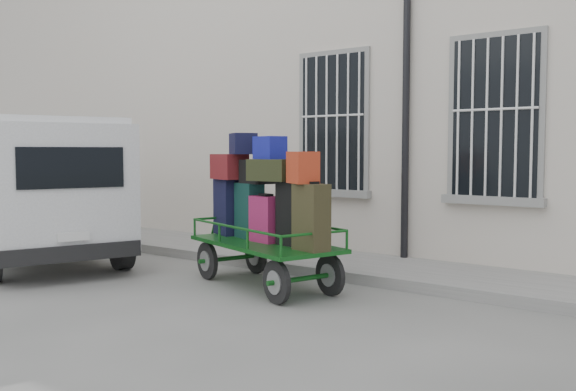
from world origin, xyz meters
The scene contains 5 objects.
ground centered at (0.00, 0.00, 0.00)m, with size 80.00×80.00×0.00m, color slate.
building centered at (0.00, 5.50, 3.00)m, with size 24.00×5.15×6.00m.
sidewalk centered at (0.00, 2.20, 0.07)m, with size 24.00×1.70×0.15m, color gray.
luggage_cart centered at (0.13, 0.54, 1.03)m, with size 2.72×1.70×2.03m.
van centered at (-3.99, -0.25, 1.29)m, with size 4.79×3.19×2.25m.
Camera 1 is at (5.50, -5.89, 1.79)m, focal length 40.00 mm.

